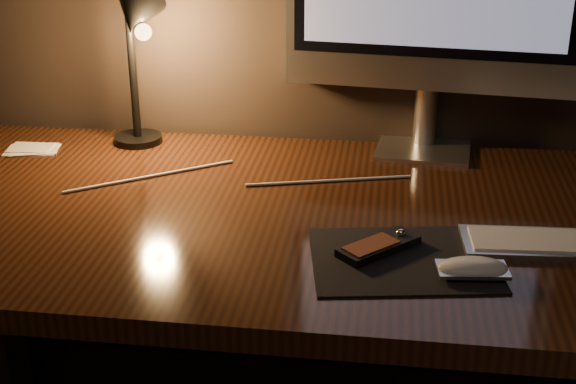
# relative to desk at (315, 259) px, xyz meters

# --- Properties ---
(desk) EXTENTS (1.60, 0.75, 0.75)m
(desk) POSITION_rel_desk_xyz_m (0.00, 0.00, 0.00)
(desk) COLOR #351A0C
(desk) RESTS_ON ground
(mousepad) EXTENTS (0.31, 0.26, 0.00)m
(mousepad) POSITION_rel_desk_xyz_m (0.15, -0.23, 0.13)
(mousepad) COLOR black
(mousepad) RESTS_ON desk
(mouse) EXTENTS (0.11, 0.06, 0.02)m
(mouse) POSITION_rel_desk_xyz_m (0.26, -0.27, 0.14)
(mouse) COLOR white
(mouse) RESTS_ON desk
(media_remote) EXTENTS (0.13, 0.13, 0.03)m
(media_remote) POSITION_rel_desk_xyz_m (0.12, -0.21, 0.14)
(media_remote) COLOR black
(media_remote) RESTS_ON desk
(papers) EXTENTS (0.12, 0.09, 0.01)m
(papers) POSITION_rel_desk_xyz_m (-0.61, 0.16, 0.13)
(papers) COLOR white
(papers) RESTS_ON desk
(desk_lamp) EXTENTS (0.15, 0.17, 0.34)m
(desk_lamp) POSITION_rel_desk_xyz_m (-0.38, 0.20, 0.36)
(desk_lamp) COLOR black
(desk_lamp) RESTS_ON desk
(cable) EXTENTS (0.60, 0.27, 0.01)m
(cable) POSITION_rel_desk_xyz_m (-0.15, 0.04, 0.13)
(cable) COLOR white
(cable) RESTS_ON desk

